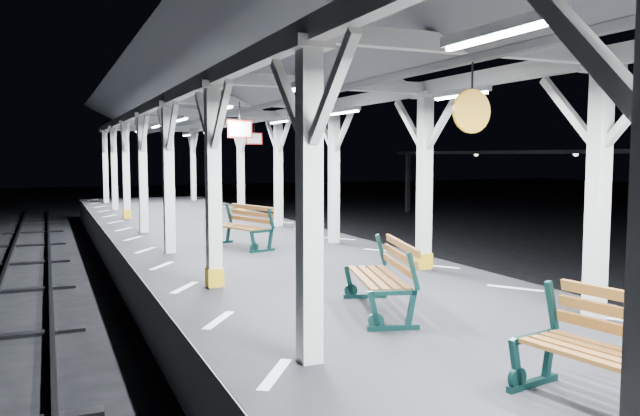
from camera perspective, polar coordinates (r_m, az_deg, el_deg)
ground at (r=9.55m, az=5.71°, el=-14.46°), size 120.00×120.00×0.00m
platform at (r=9.39m, az=5.73°, el=-11.58°), size 6.00×50.00×1.00m
hazard_stripes_left at (r=8.37m, az=-9.25°, el=-10.08°), size 1.00×48.00×0.01m
hazard_stripes_right at (r=10.66m, az=17.40°, el=-7.01°), size 1.00×48.00×0.01m
track_right at (r=12.65m, az=26.16°, el=-9.72°), size 2.20×60.00×0.16m
canopy at (r=9.11m, az=6.02°, el=13.74°), size 5.40×49.00×4.65m
bench_near at (r=5.80m, az=26.72°, el=-11.89°), size 0.97×1.92×0.99m
bench_mid at (r=8.60m, az=6.01°, el=-6.09°), size 1.15×1.93×0.99m
bench_far at (r=14.70m, az=-6.95°, el=-1.57°), size 1.16×1.93×0.98m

